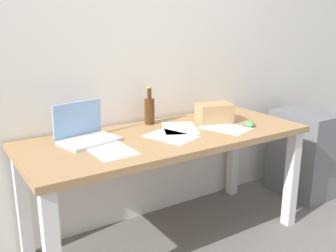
{
  "coord_description": "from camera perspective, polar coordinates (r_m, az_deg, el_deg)",
  "views": [
    {
      "loc": [
        -1.2,
        -1.85,
        1.39
      ],
      "look_at": [
        0.0,
        0.0,
        0.78
      ],
      "focal_mm": 40.16,
      "sensor_mm": 36.0,
      "label": 1
    }
  ],
  "objects": [
    {
      "name": "cardboard_box",
      "position": [
        2.57,
        7.04,
        1.95
      ],
      "size": [
        0.26,
        0.21,
        0.13
      ],
      "primitive_type": "cube",
      "rotation": [
        0.0,
        0.0,
        -0.28
      ],
      "color": "tan",
      "rests_on": "desk"
    },
    {
      "name": "paper_sheet_front_right",
      "position": [
        2.45,
        8.74,
        -0.3
      ],
      "size": [
        0.3,
        0.35,
        0.0
      ],
      "primitive_type": "cube",
      "rotation": [
        0.0,
        0.0,
        0.34
      ],
      "color": "white",
      "rests_on": "desk"
    },
    {
      "name": "desk",
      "position": [
        2.33,
        0.0,
        -3.47
      ],
      "size": [
        1.77,
        0.71,
        0.73
      ],
      "color": "#A37A4C",
      "rests_on": "ground"
    },
    {
      "name": "paper_sheet_near_back",
      "position": [
        2.43,
        1.79,
        -0.31
      ],
      "size": [
        0.32,
        0.36,
        0.0
      ],
      "primitive_type": "cube",
      "rotation": [
        0.0,
        0.0,
        -0.45
      ],
      "color": "white",
      "rests_on": "desk"
    },
    {
      "name": "ground_plane",
      "position": [
        2.61,
        0.0,
        -16.71
      ],
      "size": [
        8.0,
        8.0,
        0.0
      ],
      "primitive_type": "plane",
      "color": "slate"
    },
    {
      "name": "beer_bottle",
      "position": [
        2.51,
        -2.82,
        2.46
      ],
      "size": [
        0.07,
        0.07,
        0.25
      ],
      "color": "#47280F",
      "rests_on": "desk"
    },
    {
      "name": "filing_cabinet",
      "position": [
        3.3,
        20.02,
        -3.88
      ],
      "size": [
        0.4,
        0.48,
        0.7
      ],
      "primitive_type": "cube",
      "color": "slate",
      "rests_on": "ground"
    },
    {
      "name": "paper_sheet_front_left",
      "position": [
        2.03,
        -8.7,
        -3.65
      ],
      "size": [
        0.22,
        0.3,
        0.0
      ],
      "primitive_type": "cube",
      "rotation": [
        0.0,
        0.0,
        0.03
      ],
      "color": "white",
      "rests_on": "desk"
    },
    {
      "name": "laptop_left",
      "position": [
        2.2,
        -12.41,
        -1.06
      ],
      "size": [
        0.36,
        0.29,
        0.22
      ],
      "color": "silver",
      "rests_on": "desk"
    },
    {
      "name": "paper_sheet_center",
      "position": [
        2.25,
        0.46,
        -1.6
      ],
      "size": [
        0.29,
        0.35,
        0.0
      ],
      "primitive_type": "cube",
      "rotation": [
        0.0,
        0.0,
        0.32
      ],
      "color": "white",
      "rests_on": "desk"
    },
    {
      "name": "back_wall",
      "position": [
        2.57,
        -5.19,
        13.42
      ],
      "size": [
        5.2,
        0.08,
        2.6
      ],
      "primitive_type": "cube",
      "color": "silver",
      "rests_on": "ground"
    },
    {
      "name": "computer_mouse",
      "position": [
        2.52,
        12.28,
        0.33
      ],
      "size": [
        0.1,
        0.12,
        0.03
      ],
      "primitive_type": "ellipsoid",
      "rotation": [
        0.0,
        0.0,
        -0.58
      ],
      "color": "#4C9E56",
      "rests_on": "desk"
    }
  ]
}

